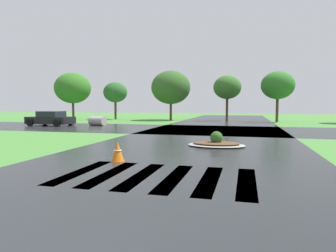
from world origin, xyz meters
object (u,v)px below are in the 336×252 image
Objects in this scene: median_island at (216,143)px; car_blue_compact at (51,119)px; drainage_pipe_stack at (98,121)px; traffic_cone at (118,152)px.

median_island is 0.64× the size of car_blue_compact.
traffic_cone is at bearing -59.94° from drainage_pipe_stack.
car_blue_compact is (-15.48, 9.44, 0.46)m from median_island.
traffic_cone is (8.71, -15.05, -0.07)m from drainage_pipe_stack.
median_island is 3.74× the size of traffic_cone.
traffic_cone reaches higher than median_island.
car_blue_compact reaches higher than drainage_pipe_stack.
drainage_pipe_stack reaches higher than traffic_cone.
median_island is at bearing -42.62° from drainage_pipe_stack.
median_island is 5.27m from traffic_cone.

